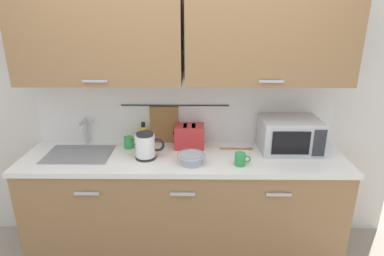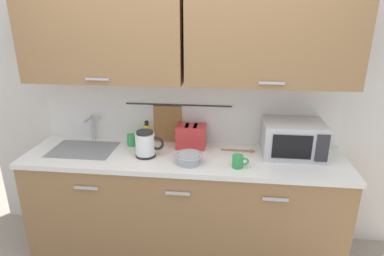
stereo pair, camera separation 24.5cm
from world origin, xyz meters
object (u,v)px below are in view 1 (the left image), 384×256
at_px(microwave, 289,135).
at_px(toaster, 189,136).
at_px(mug_near_sink, 129,142).
at_px(mug_by_kettle, 240,159).
at_px(wooden_spoon, 240,149).
at_px(electric_kettle, 146,146).
at_px(dish_soap_bottle, 144,135).
at_px(mixing_bowl, 191,158).

relative_size(microwave, toaster, 1.80).
bearing_deg(mug_near_sink, toaster, 2.34).
bearing_deg(mug_by_kettle, wooden_spoon, 82.17).
height_order(microwave, electric_kettle, microwave).
distance_m(electric_kettle, wooden_spoon, 0.78).
relative_size(mug_near_sink, mug_by_kettle, 1.00).
xyz_separation_m(dish_soap_bottle, toaster, (0.39, -0.06, 0.01)).
bearing_deg(wooden_spoon, mug_near_sink, 178.39).
bearing_deg(toaster, mug_by_kettle, -41.79).
distance_m(toaster, wooden_spoon, 0.43).
xyz_separation_m(electric_kettle, toaster, (0.33, 0.22, -0.01)).
bearing_deg(electric_kettle, wooden_spoon, 13.32).
distance_m(mug_by_kettle, wooden_spoon, 0.30).
distance_m(mixing_bowl, wooden_spoon, 0.49).
bearing_deg(electric_kettle, mixing_bowl, -15.02).
height_order(mug_by_kettle, wooden_spoon, mug_by_kettle).
xyz_separation_m(electric_kettle, wooden_spoon, (0.75, 0.18, -0.10)).
xyz_separation_m(electric_kettle, mug_by_kettle, (0.71, -0.12, -0.05)).
relative_size(electric_kettle, mug_by_kettle, 1.89).
relative_size(mixing_bowl, wooden_spoon, 0.78).
bearing_deg(microwave, electric_kettle, -172.11).
relative_size(mug_near_sink, toaster, 0.47).
bearing_deg(mug_by_kettle, microwave, 32.85).
bearing_deg(mixing_bowl, toaster, 93.63).
bearing_deg(mixing_bowl, dish_soap_bottle, 137.66).
distance_m(mug_near_sink, wooden_spoon, 0.92).
relative_size(microwave, mug_by_kettle, 3.83).
relative_size(mug_near_sink, mixing_bowl, 0.56).
height_order(electric_kettle, toaster, electric_kettle).
bearing_deg(mug_by_kettle, mug_near_sink, 160.02).
xyz_separation_m(dish_soap_bottle, mug_by_kettle, (0.77, -0.40, -0.04)).
bearing_deg(toaster, electric_kettle, -145.72).
xyz_separation_m(toaster, mug_by_kettle, (0.38, -0.34, -0.05)).
bearing_deg(wooden_spoon, mug_by_kettle, -97.83).
xyz_separation_m(dish_soap_bottle, wooden_spoon, (0.81, -0.10, -0.08)).
bearing_deg(dish_soap_bottle, mug_near_sink, -145.80).
bearing_deg(toaster, mixing_bowl, -86.37).
distance_m(electric_kettle, mixing_bowl, 0.37).
height_order(mug_near_sink, mixing_bowl, mug_near_sink).
relative_size(microwave, wooden_spoon, 1.67).
bearing_deg(electric_kettle, toaster, 34.28).
height_order(mug_near_sink, mug_by_kettle, same).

